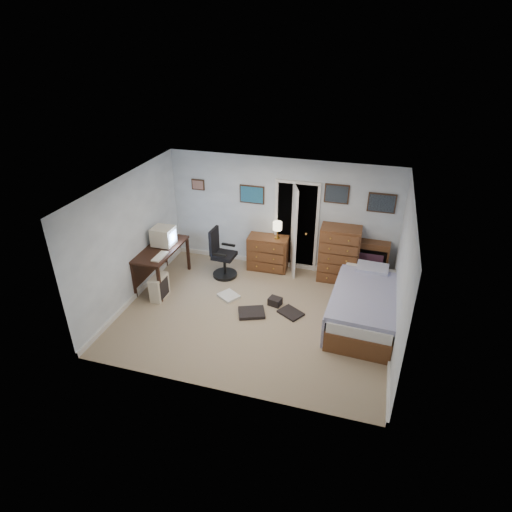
% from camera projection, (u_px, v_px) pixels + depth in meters
% --- Properties ---
extents(floor, '(5.00, 4.00, 0.02)m').
position_uv_depth(floor, '(255.00, 315.00, 8.17)').
color(floor, tan).
rests_on(floor, ground).
extents(computer_desk, '(0.66, 1.43, 0.83)m').
position_uv_depth(computer_desk, '(157.00, 256.00, 8.90)').
color(computer_desk, black).
rests_on(computer_desk, floor).
extents(crt_monitor, '(0.43, 0.40, 0.40)m').
position_uv_depth(crt_monitor, '(163.00, 236.00, 8.81)').
color(crt_monitor, beige).
rests_on(crt_monitor, computer_desk).
extents(keyboard, '(0.17, 0.44, 0.03)m').
position_uv_depth(keyboard, '(160.00, 256.00, 8.44)').
color(keyboard, beige).
rests_on(keyboard, computer_desk).
extents(pc_tower, '(0.23, 0.46, 0.50)m').
position_uv_depth(pc_tower, '(159.00, 287.00, 8.55)').
color(pc_tower, beige).
rests_on(pc_tower, floor).
extents(office_chair, '(0.56, 0.56, 1.10)m').
position_uv_depth(office_chair, '(222.00, 258.00, 9.24)').
color(office_chair, black).
rests_on(office_chair, floor).
extents(media_stack, '(0.19, 0.19, 0.90)m').
position_uv_depth(media_stack, '(190.00, 231.00, 10.42)').
color(media_stack, maroon).
rests_on(media_stack, floor).
extents(low_dresser, '(0.90, 0.48, 0.78)m').
position_uv_depth(low_dresser, '(268.00, 253.00, 9.53)').
color(low_dresser, brown).
rests_on(low_dresser, floor).
extents(table_lamp, '(0.20, 0.20, 0.38)m').
position_uv_depth(table_lamp, '(277.00, 226.00, 9.16)').
color(table_lamp, gold).
rests_on(table_lamp, low_dresser).
extents(doorway, '(0.96, 1.12, 2.05)m').
position_uv_depth(doorway, '(299.00, 222.00, 9.52)').
color(doorway, black).
rests_on(doorway, floor).
extents(tall_dresser, '(0.84, 0.51, 1.22)m').
position_uv_depth(tall_dresser, '(339.00, 254.00, 9.02)').
color(tall_dresser, brown).
rests_on(tall_dresser, floor).
extents(headboard_bookcase, '(1.04, 0.29, 0.93)m').
position_uv_depth(headboard_bookcase, '(363.00, 260.00, 9.05)').
color(headboard_bookcase, brown).
rests_on(headboard_bookcase, floor).
extents(bed, '(1.28, 2.25, 0.72)m').
position_uv_depth(bed, '(364.00, 305.00, 7.84)').
color(bed, brown).
rests_on(bed, floor).
extents(wall_posters, '(4.38, 0.04, 0.60)m').
position_uv_depth(wall_posters, '(308.00, 196.00, 8.86)').
color(wall_posters, '#331E11').
rests_on(wall_posters, floor).
extents(floor_clutter, '(1.86, 0.94, 0.15)m').
position_uv_depth(floor_clutter, '(259.00, 307.00, 8.32)').
color(floor_clutter, black).
rests_on(floor_clutter, floor).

